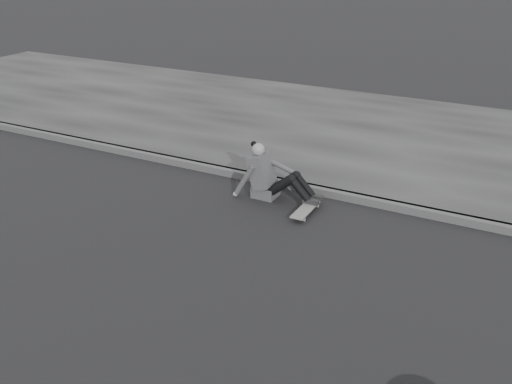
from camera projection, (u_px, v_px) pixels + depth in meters
ground at (173, 253)px, 7.39m from camera, size 80.00×80.00×0.00m
curb at (263, 179)px, 9.44m from camera, size 24.00×0.16×0.12m
sidewalk at (328, 129)px, 11.88m from camera, size 24.00×6.00×0.12m
skateboard at (306, 209)px, 8.40m from camera, size 0.20×0.78×0.09m
seated_woman at (269, 176)px, 8.79m from camera, size 1.38×0.46×0.88m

